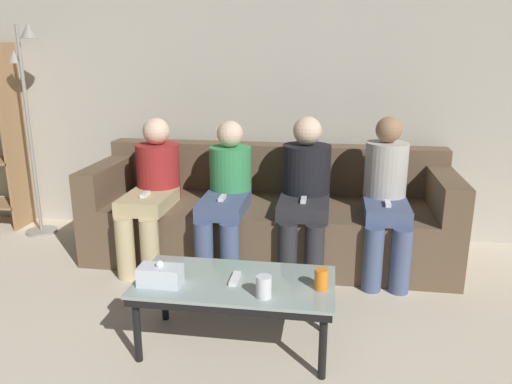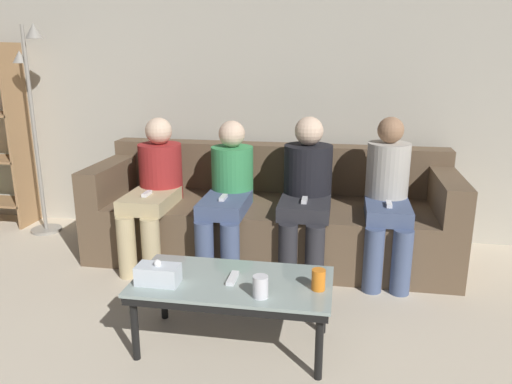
# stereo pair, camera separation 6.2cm
# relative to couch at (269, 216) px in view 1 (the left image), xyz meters

# --- Properties ---
(wall_back) EXTENTS (12.00, 0.06, 2.60)m
(wall_back) POSITION_rel_couch_xyz_m (0.00, 0.53, 1.00)
(wall_back) COLOR #B7B2A3
(wall_back) RESTS_ON ground_plane
(couch) EXTENTS (2.72, 0.90, 0.82)m
(couch) POSITION_rel_couch_xyz_m (0.00, 0.00, 0.00)
(couch) COLOR brown
(couch) RESTS_ON ground_plane
(coffee_table) EXTENTS (1.04, 0.52, 0.39)m
(coffee_table) POSITION_rel_couch_xyz_m (-0.01, -1.31, 0.04)
(coffee_table) COLOR #8C9E99
(coffee_table) RESTS_ON ground_plane
(cup_near_left) EXTENTS (0.08, 0.08, 0.11)m
(cup_near_left) POSITION_rel_couch_xyz_m (0.16, -1.47, 0.14)
(cup_near_left) COLOR silver
(cup_near_left) RESTS_ON coffee_table
(cup_near_right) EXTENTS (0.07, 0.07, 0.11)m
(cup_near_right) POSITION_rel_couch_xyz_m (0.43, -1.35, 0.14)
(cup_near_right) COLOR orange
(cup_near_right) RESTS_ON coffee_table
(tissue_box) EXTENTS (0.22, 0.12, 0.13)m
(tissue_box) POSITION_rel_couch_xyz_m (-0.38, -1.42, 0.13)
(tissue_box) COLOR silver
(tissue_box) RESTS_ON coffee_table
(game_remote) EXTENTS (0.04, 0.15, 0.02)m
(game_remote) POSITION_rel_couch_xyz_m (-0.01, -1.31, 0.09)
(game_remote) COLOR white
(game_remote) RESTS_ON coffee_table
(standing_lamp) EXTENTS (0.31, 0.26, 1.76)m
(standing_lamp) POSITION_rel_couch_xyz_m (-2.03, 0.16, 0.78)
(standing_lamp) COLOR gray
(standing_lamp) RESTS_ON ground_plane
(seated_person_left_end) EXTENTS (0.33, 0.72, 1.07)m
(seated_person_left_end) POSITION_rel_couch_xyz_m (-0.85, -0.24, 0.27)
(seated_person_left_end) COLOR tan
(seated_person_left_end) RESTS_ON ground_plane
(seated_person_mid_left) EXTENTS (0.31, 0.72, 1.06)m
(seated_person_mid_left) POSITION_rel_couch_xyz_m (-0.28, -0.25, 0.26)
(seated_person_mid_left) COLOR #47567A
(seated_person_mid_left) RESTS_ON ground_plane
(seated_person_mid_right) EXTENTS (0.35, 0.68, 1.10)m
(seated_person_mid_right) POSITION_rel_couch_xyz_m (0.28, -0.21, 0.29)
(seated_person_mid_right) COLOR #28282D
(seated_person_mid_right) RESTS_ON ground_plane
(seated_person_right_end) EXTENTS (0.31, 0.64, 1.11)m
(seated_person_right_end) POSITION_rel_couch_xyz_m (0.85, -0.22, 0.28)
(seated_person_right_end) COLOR #47567A
(seated_person_right_end) RESTS_ON ground_plane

